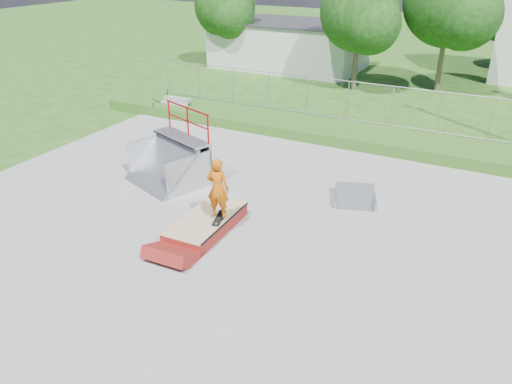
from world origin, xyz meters
TOP-DOWN VIEW (x-y plane):
  - ground at (0.00, 0.00)m, footprint 120.00×120.00m
  - concrete_pad at (0.00, 0.00)m, footprint 20.00×16.00m
  - grass_berm at (0.00, 9.50)m, footprint 24.00×3.00m
  - grind_box at (-0.78, -0.24)m, footprint 1.42×2.83m
  - quarter_pipe at (-3.87, 1.97)m, footprint 3.19×2.96m
  - flat_bank_ramp at (2.60, 3.54)m, footprint 1.69×1.75m
  - skateboard at (-0.38, -0.16)m, footprint 0.40×0.82m
  - skater at (-0.38, -0.16)m, footprint 0.72×0.53m
  - concrete_stairs at (-8.50, 8.70)m, footprint 1.50×1.60m
  - chain_link_fence at (0.00, 10.50)m, footprint 20.00×0.06m
  - utility_building_flat at (-8.00, 22.00)m, footprint 10.00×6.00m
  - tree_left_near at (-1.75, 17.83)m, footprint 4.76×4.48m
  - tree_center at (2.78, 19.81)m, footprint 5.44×5.12m
  - tree_left_far at (-11.77, 19.85)m, footprint 4.42×4.16m
  - tree_back_mid at (5.21, 27.86)m, footprint 4.08×3.84m

SIDE VIEW (x-z plane):
  - ground at x=0.00m, z-range 0.00..0.00m
  - concrete_pad at x=0.00m, z-range 0.00..0.04m
  - flat_bank_ramp at x=2.60m, z-range 0.00..0.40m
  - grind_box at x=-0.78m, z-range 0.00..0.42m
  - grass_berm at x=0.00m, z-range 0.00..0.50m
  - concrete_stairs at x=-8.50m, z-range 0.00..0.80m
  - skateboard at x=-0.38m, z-range 0.40..0.52m
  - quarter_pipe at x=-3.87m, z-range 0.00..2.59m
  - skater at x=-0.38m, z-range 0.46..2.28m
  - chain_link_fence at x=0.00m, z-range 0.50..2.30m
  - utility_building_flat at x=-8.00m, z-range 0.00..3.00m
  - tree_back_mid at x=5.21m, z-range 0.78..6.48m
  - tree_left_far at x=-11.77m, z-range 0.85..7.02m
  - tree_left_near at x=-1.75m, z-range 0.91..7.56m
  - tree_center at x=2.78m, z-range 1.05..8.65m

